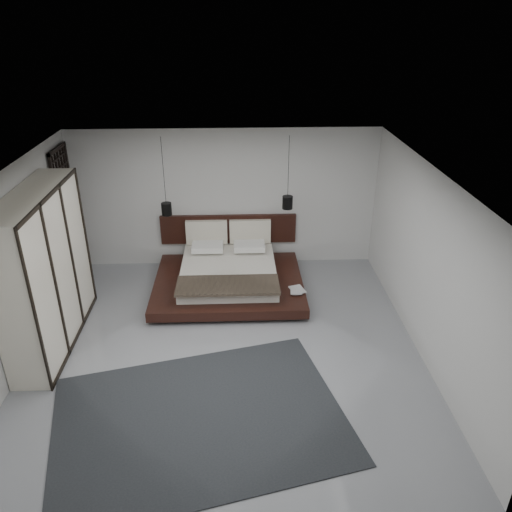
{
  "coord_description": "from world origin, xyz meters",
  "views": [
    {
      "loc": [
        0.22,
        -6.42,
        4.75
      ],
      "look_at": [
        0.53,
        1.2,
        1.01
      ],
      "focal_mm": 35.0,
      "sensor_mm": 36.0,
      "label": 1
    }
  ],
  "objects_px": {
    "bed": "(229,274)",
    "wardrobe": "(45,271)",
    "lattice_screen": "(68,216)",
    "pendant_left": "(167,209)",
    "pendant_right": "(287,202)",
    "rug": "(200,419)"
  },
  "relations": [
    {
      "from": "pendant_left",
      "to": "pendant_right",
      "type": "distance_m",
      "value": 2.26
    },
    {
      "from": "pendant_right",
      "to": "rug",
      "type": "height_order",
      "value": "pendant_right"
    },
    {
      "from": "pendant_right",
      "to": "wardrobe",
      "type": "height_order",
      "value": "pendant_right"
    },
    {
      "from": "pendant_left",
      "to": "bed",
      "type": "bearing_deg",
      "value": -20.85
    },
    {
      "from": "pendant_left",
      "to": "wardrobe",
      "type": "bearing_deg",
      "value": -128.97
    },
    {
      "from": "pendant_right",
      "to": "rug",
      "type": "xyz_separation_m",
      "value": [
        -1.48,
        -3.86,
        -1.55
      ]
    },
    {
      "from": "wardrobe",
      "to": "rug",
      "type": "height_order",
      "value": "wardrobe"
    },
    {
      "from": "bed",
      "to": "wardrobe",
      "type": "xyz_separation_m",
      "value": [
        -2.74,
        -1.56,
        0.95
      ]
    },
    {
      "from": "bed",
      "to": "rug",
      "type": "height_order",
      "value": "bed"
    },
    {
      "from": "lattice_screen",
      "to": "wardrobe",
      "type": "height_order",
      "value": "lattice_screen"
    },
    {
      "from": "rug",
      "to": "pendant_left",
      "type": "bearing_deg",
      "value": 101.37
    },
    {
      "from": "bed",
      "to": "pendant_left",
      "type": "distance_m",
      "value": 1.68
    },
    {
      "from": "lattice_screen",
      "to": "bed",
      "type": "bearing_deg",
      "value": -10.26
    },
    {
      "from": "pendant_right",
      "to": "wardrobe",
      "type": "distance_m",
      "value": 4.36
    },
    {
      "from": "lattice_screen",
      "to": "pendant_left",
      "type": "relative_size",
      "value": 1.78
    },
    {
      "from": "bed",
      "to": "wardrobe",
      "type": "relative_size",
      "value": 1.09
    },
    {
      "from": "pendant_left",
      "to": "rug",
      "type": "height_order",
      "value": "pendant_left"
    },
    {
      "from": "pendant_right",
      "to": "rug",
      "type": "distance_m",
      "value": 4.41
    },
    {
      "from": "pendant_right",
      "to": "rug",
      "type": "relative_size",
      "value": 0.37
    },
    {
      "from": "wardrobe",
      "to": "pendant_right",
      "type": "bearing_deg",
      "value": 27.25
    },
    {
      "from": "bed",
      "to": "wardrobe",
      "type": "height_order",
      "value": "wardrobe"
    },
    {
      "from": "rug",
      "to": "wardrobe",
      "type": "bearing_deg",
      "value": 141.9
    }
  ]
}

